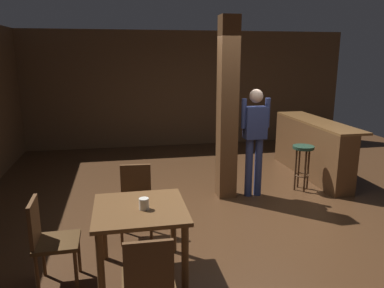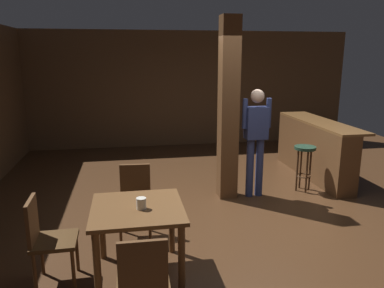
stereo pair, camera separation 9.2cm
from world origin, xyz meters
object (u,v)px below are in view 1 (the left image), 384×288
at_px(napkin_cup, 144,204).
at_px(standing_person, 255,135).
at_px(bar_stool_near, 303,157).
at_px(dining_table, 140,219).
at_px(bar_counter, 311,148).
at_px(chair_south, 148,280).
at_px(chair_west, 48,238).
at_px(chair_north, 136,198).

relative_size(napkin_cup, standing_person, 0.07).
xyz_separation_m(standing_person, bar_stool_near, (0.89, 0.09, -0.43)).
distance_m(dining_table, bar_counter, 4.30).
height_order(standing_person, bar_stool_near, standing_person).
xyz_separation_m(dining_table, chair_south, (0.01, -0.89, -0.11)).
bearing_deg(bar_counter, chair_south, -132.75).
xyz_separation_m(dining_table, chair_west, (-0.89, -0.00, -0.11)).
height_order(chair_west, napkin_cup, chair_west).
bearing_deg(chair_south, bar_stool_near, 46.03).
relative_size(chair_north, bar_stool_near, 1.17).
xyz_separation_m(chair_west, napkin_cup, (0.93, -0.05, 0.30)).
distance_m(chair_north, bar_counter, 3.81).
distance_m(chair_west, chair_north, 1.25).
bearing_deg(chair_north, chair_south, -89.65).
bearing_deg(chair_north, bar_counter, 28.79).
bearing_deg(standing_person, bar_stool_near, 5.65).
bearing_deg(chair_south, dining_table, 90.48).
bearing_deg(chair_west, standing_person, 34.54).
bearing_deg(bar_stool_near, standing_person, -174.35).
bearing_deg(chair_south, napkin_cup, 87.86).
height_order(chair_west, standing_person, standing_person).
distance_m(dining_table, chair_south, 0.90).
bearing_deg(chair_west, bar_counter, 32.76).
relative_size(chair_west, napkin_cup, 7.85).
bearing_deg(bar_counter, standing_person, -150.97).
height_order(chair_north, napkin_cup, chair_north).
distance_m(chair_west, napkin_cup, 0.98).
bearing_deg(dining_table, bar_counter, 39.12).
bearing_deg(napkin_cup, chair_west, 176.90).
xyz_separation_m(dining_table, standing_person, (1.92, 1.93, 0.38)).
bearing_deg(bar_stool_near, dining_table, -144.35).
height_order(chair_south, bar_stool_near, chair_south).
bearing_deg(bar_stool_near, chair_north, -158.01).
distance_m(standing_person, bar_counter, 1.69).
relative_size(napkin_cup, bar_counter, 0.05).
bearing_deg(bar_counter, napkin_cup, -139.99).
distance_m(chair_west, bar_counter, 5.03).
relative_size(dining_table, chair_south, 1.03).
bearing_deg(chair_south, chair_west, 135.39).
height_order(chair_south, chair_west, same).
bearing_deg(chair_west, napkin_cup, -3.10).
relative_size(dining_table, standing_person, 0.53).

